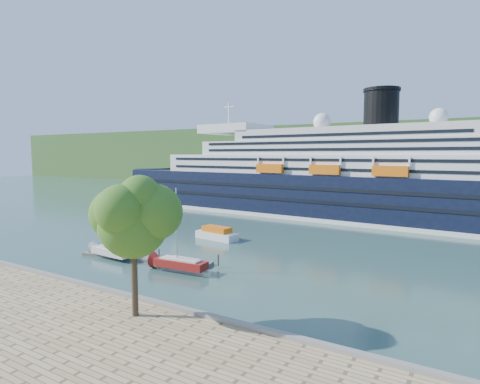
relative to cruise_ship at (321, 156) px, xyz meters
name	(u,v)px	position (x,y,z in m)	size (l,w,h in m)	color
ground	(53,287)	(-6.57, -55.63, -12.41)	(400.00, 400.00, 0.00)	#2C4E4A
far_hillside	(383,156)	(-6.57, 89.37, -0.41)	(400.00, 50.00, 24.00)	#315B24
quay_coping	(51,275)	(-6.57, -55.83, -11.26)	(220.00, 0.50, 0.30)	slate
cruise_ship	(321,156)	(0.00, 0.00, 0.00)	(110.54, 16.10, 24.82)	black
promenade_tree	(134,241)	(7.15, -58.23, -5.89)	(6.67, 6.67, 11.05)	#335F19
floating_pontoon	(145,258)	(-6.02, -43.89, -12.22)	(17.19, 2.10, 0.38)	slate
sailboat_white_near	(111,224)	(-9.92, -45.53, -8.19)	(6.54, 1.82, 8.45)	silver
sailboat_red	(180,232)	(0.77, -45.48, -8.06)	(6.74, 1.87, 8.70)	maroon
tender_launch	(217,233)	(-5.41, -29.62, -11.46)	(6.87, 2.35, 1.90)	orange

